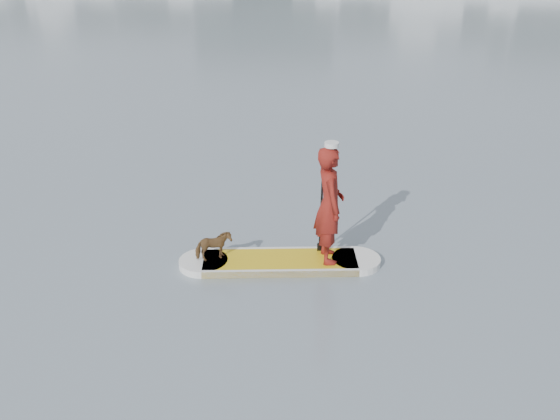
# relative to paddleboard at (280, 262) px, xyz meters

# --- Properties ---
(ground) EXTENTS (140.00, 140.00, 0.00)m
(ground) POSITION_rel_paddleboard_xyz_m (-0.61, 2.83, -0.06)
(ground) COLOR slate
(ground) RESTS_ON ground
(paddleboard) EXTENTS (3.26, 1.25, 0.12)m
(paddleboard) POSITION_rel_paddleboard_xyz_m (0.00, 0.00, 0.00)
(paddleboard) COLOR gold
(paddleboard) RESTS_ON ground
(paddler) EXTENTS (0.64, 0.80, 1.92)m
(paddler) POSITION_rel_paddleboard_xyz_m (0.76, 0.14, 1.02)
(paddler) COLOR maroon
(paddler) RESTS_ON paddleboard
(white_cap) EXTENTS (0.22, 0.22, 0.07)m
(white_cap) POSITION_rel_paddleboard_xyz_m (0.76, 0.14, 2.02)
(white_cap) COLOR silver
(white_cap) RESTS_ON paddler
(dog) EXTENTS (0.63, 0.52, 0.49)m
(dog) POSITION_rel_paddleboard_xyz_m (-1.06, -0.19, 0.30)
(dog) COLOR brown
(dog) RESTS_ON paddleboard
(paddle) EXTENTS (0.10, 0.30, 2.00)m
(paddle) POSITION_rel_paddleboard_xyz_m (0.62, 0.37, 0.74)
(paddle) COLOR black
(paddle) RESTS_ON ground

